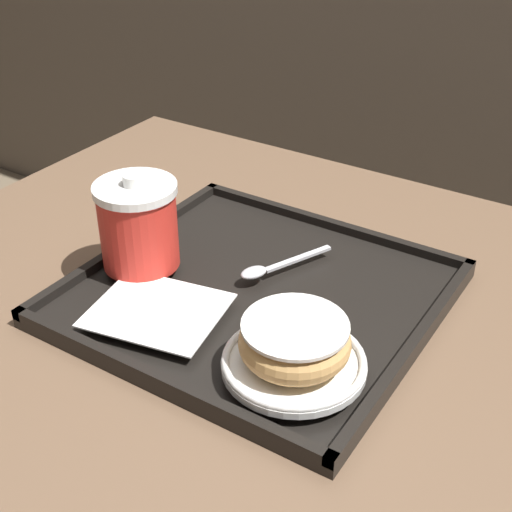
% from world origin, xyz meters
% --- Properties ---
extents(cafe_table, '(0.93, 0.82, 0.73)m').
position_xyz_m(cafe_table, '(0.00, 0.00, 0.56)').
color(cafe_table, brown).
rests_on(cafe_table, ground_plane).
extents(serving_tray, '(0.41, 0.39, 0.02)m').
position_xyz_m(serving_tray, '(0.04, -0.01, 0.74)').
color(serving_tray, black).
rests_on(serving_tray, cafe_table).
extents(napkin_paper, '(0.17, 0.15, 0.00)m').
position_xyz_m(napkin_paper, '(-0.03, -0.11, 0.76)').
color(napkin_paper, white).
rests_on(napkin_paper, serving_tray).
extents(coffee_cup_front, '(0.10, 0.10, 0.12)m').
position_xyz_m(coffee_cup_front, '(-0.11, -0.04, 0.81)').
color(coffee_cup_front, red).
rests_on(coffee_cup_front, serving_tray).
extents(plate_with_chocolate_donut, '(0.15, 0.15, 0.01)m').
position_xyz_m(plate_with_chocolate_donut, '(0.15, -0.11, 0.76)').
color(plate_with_chocolate_donut, white).
rests_on(plate_with_chocolate_donut, serving_tray).
extents(donut_chocolate_glazed, '(0.11, 0.11, 0.04)m').
position_xyz_m(donut_chocolate_glazed, '(0.15, -0.11, 0.79)').
color(donut_chocolate_glazed, tan).
rests_on(donut_chocolate_glazed, plate_with_chocolate_donut).
extents(spoon, '(0.07, 0.13, 0.01)m').
position_xyz_m(spoon, '(0.03, 0.02, 0.76)').
color(spoon, silver).
rests_on(spoon, serving_tray).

